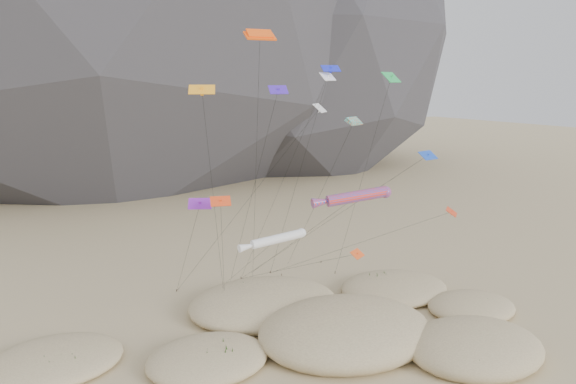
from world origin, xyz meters
name	(u,v)px	position (x,y,z in m)	size (l,w,h in m)	color
ground	(364,366)	(0.00, 0.00, 0.00)	(500.00, 500.00, 0.00)	#CCB789
dunes	(322,345)	(-1.84, 3.90, 0.75)	(51.45, 38.26, 4.42)	#CCB789
dune_grass	(336,340)	(-0.24, 3.92, 0.86)	(42.78, 28.87, 1.53)	black
kite_stakes	(262,279)	(1.96, 23.28, 0.15)	(20.59, 6.43, 0.30)	#3F2D1E
rainbow_tube_kite	(354,197)	(4.81, 8.47, 13.02)	(8.37, 19.37, 13.96)	#FF2F1A
white_tube_kite	(275,240)	(-5.19, 6.61, 10.49)	(6.75, 17.21, 11.17)	silver
orange_parafoil	(260,38)	(-4.04, 11.42, 28.14)	(6.60, 13.43, 28.99)	#FE500D
multi_parafoil	(353,124)	(6.16, 10.83, 20.03)	(3.01, 17.61, 20.76)	#D64416
delta_kites	(323,140)	(2.90, 11.27, 18.50)	(31.12, 20.41, 25.90)	red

